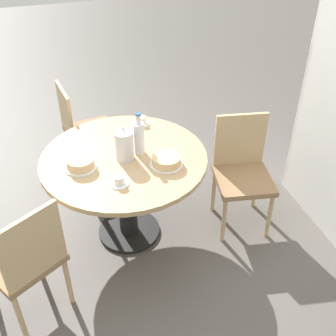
{
  "coord_description": "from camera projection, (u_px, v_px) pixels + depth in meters",
  "views": [
    {
      "loc": [
        2.42,
        -0.41,
        2.43
      ],
      "look_at": [
        0.0,
        0.33,
        0.57
      ],
      "focal_mm": 45.0,
      "sensor_mm": 36.0,
      "label": 1
    }
  ],
  "objects": [
    {
      "name": "water_bottle",
      "position": [
        139.0,
        137.0,
        2.93
      ],
      "size": [
        0.08,
        0.08,
        0.32
      ],
      "color": "silver",
      "rests_on": "dining_table"
    },
    {
      "name": "chair_b",
      "position": [
        242.0,
        170.0,
        3.26
      ],
      "size": [
        0.48,
        0.48,
        0.91
      ],
      "rotation": [
        0.0,
        0.0,
        7.69
      ],
      "color": "tan",
      "rests_on": "ground_plane"
    },
    {
      "name": "cup_b",
      "position": [
        142.0,
        121.0,
        3.32
      ],
      "size": [
        0.13,
        0.13,
        0.06
      ],
      "color": "white",
      "rests_on": "dining_table"
    },
    {
      "name": "cake_second",
      "position": [
        80.0,
        164.0,
        2.84
      ],
      "size": [
        0.22,
        0.22,
        0.08
      ],
      "color": "white",
      "rests_on": "dining_table"
    },
    {
      "name": "cake_main",
      "position": [
        167.0,
        161.0,
        2.87
      ],
      "size": [
        0.23,
        0.23,
        0.07
      ],
      "color": "white",
      "rests_on": "dining_table"
    },
    {
      "name": "cup_a",
      "position": [
        119.0,
        181.0,
        2.7
      ],
      "size": [
        0.13,
        0.13,
        0.06
      ],
      "color": "white",
      "rests_on": "dining_table"
    },
    {
      "name": "coffee_pot",
      "position": [
        124.0,
        144.0,
        2.88
      ],
      "size": [
        0.13,
        0.13,
        0.25
      ],
      "color": "silver",
      "rests_on": "dining_table"
    },
    {
      "name": "chair_a",
      "position": [
        26.0,
        259.0,
        2.53
      ],
      "size": [
        0.58,
        0.58,
        0.91
      ],
      "rotation": [
        0.0,
        0.0,
        5.27
      ],
      "color": "tan",
      "rests_on": "ground_plane"
    },
    {
      "name": "ground_plane",
      "position": [
        129.0,
        232.0,
        3.4
      ],
      "size": [
        14.0,
        14.0,
        0.0
      ],
      "primitive_type": "plane",
      "color": "#56514C"
    },
    {
      "name": "chair_c",
      "position": [
        84.0,
        129.0,
        3.75
      ],
      "size": [
        0.48,
        0.48,
        0.91
      ],
      "rotation": [
        0.0,
        0.0,
        9.57
      ],
      "color": "tan",
      "rests_on": "ground_plane"
    },
    {
      "name": "dining_table",
      "position": [
        125.0,
        174.0,
        3.06
      ],
      "size": [
        1.18,
        1.18,
        0.74
      ],
      "color": "black",
      "rests_on": "ground_plane"
    }
  ]
}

